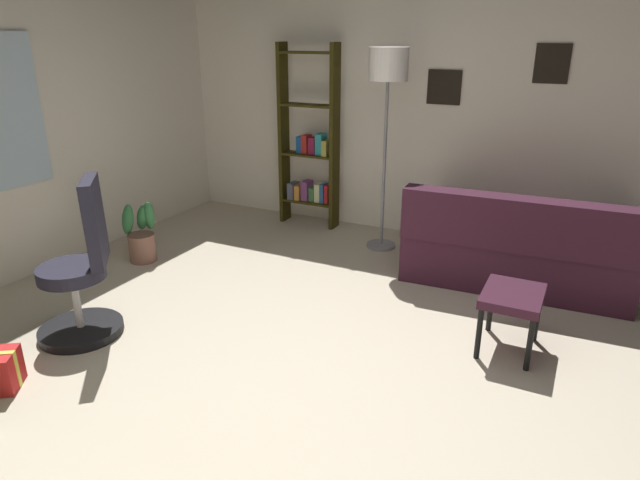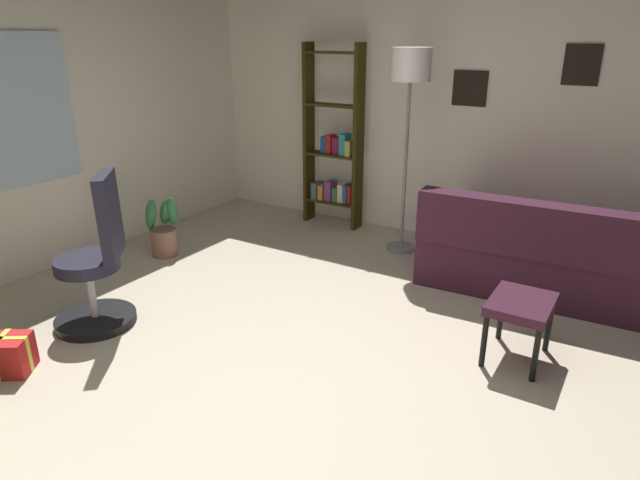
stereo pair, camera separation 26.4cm
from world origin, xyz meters
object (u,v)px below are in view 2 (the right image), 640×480
Objects in this scene: office_chair at (97,268)px; floor_lamp at (410,81)px; bookshelf at (334,149)px; potted_plant at (164,231)px; gift_box_red at (3,355)px; footstool at (521,309)px; couch at (550,252)px.

floor_lamp is (2.47, -1.22, 1.15)m from office_chair.
potted_plant is (-1.61, 0.89, -0.60)m from bookshelf.
bookshelf is at bearing 71.38° from floor_lamp.
gift_box_red is at bearing 175.46° from bookshelf.
floor_lamp reaches higher than footstool.
potted_plant reaches higher than gift_box_red.
office_chair reaches higher than couch.
floor_lamp is 2.62m from potted_plant.
office_chair is (-1.08, 2.63, 0.07)m from footstool.
gift_box_red is 2.00m from potted_plant.
office_chair reaches higher than potted_plant.
gift_box_red is at bearing 158.94° from floor_lamp.
gift_box_red is at bearing 124.44° from footstool.
bookshelf is at bearing 54.06° from footstool.
gift_box_red is at bearing -162.11° from potted_plant.
footstool is 3.25m from potted_plant.
office_chair is at bearing -0.55° from gift_box_red.
footstool is at bearing -67.64° from office_chair.
couch is 2.40m from bookshelf.
gift_box_red is 0.35× the size of office_chair.
potted_plant is at bearing 27.83° from office_chair.
footstool is 0.24× the size of bookshelf.
office_chair is 1.93× the size of potted_plant.
bookshelf is 3.31× the size of potted_plant.
potted_plant is at bearing 110.69° from couch.
couch reaches higher than potted_plant.
couch is at bearing -93.62° from floor_lamp.
footstool is 2.95m from bookshelf.
gift_box_red is at bearing 140.29° from couch.
office_chair reaches higher than gift_box_red.
gift_box_red is (-3.11, 2.58, -0.16)m from couch.
bookshelf is at bearing -5.57° from office_chair.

